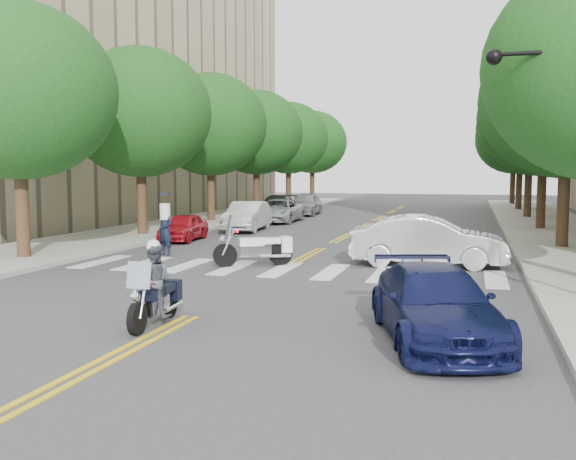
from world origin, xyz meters
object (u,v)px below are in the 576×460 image
at_px(convertible, 428,241).
at_px(sedan_blue, 435,305).
at_px(motorcycle_parked, 260,248).
at_px(motorcycle_police, 155,287).
at_px(officer_standing, 165,231).

relative_size(convertible, sedan_blue, 1.07).
bearing_deg(motorcycle_parked, sedan_blue, -173.35).
distance_m(motorcycle_police, convertible, 10.36).
bearing_deg(officer_standing, convertible, 25.11).
distance_m(motorcycle_parked, sedan_blue, 9.54).
relative_size(officer_standing, sedan_blue, 0.39).
bearing_deg(officer_standing, motorcycle_police, -39.16).
distance_m(motorcycle_police, sedan_blue, 5.33).
xyz_separation_m(officer_standing, sedan_blue, (9.79, -9.00, -0.23)).
xyz_separation_m(officer_standing, convertible, (9.08, 0.00, -0.09)).
xyz_separation_m(motorcycle_parked, officer_standing, (-3.99, 1.42, 0.32)).
bearing_deg(motorcycle_parked, motorcycle_police, 152.74).
bearing_deg(sedan_blue, motorcycle_police, 166.60).
xyz_separation_m(motorcycle_parked, sedan_blue, (5.80, -7.58, 0.08)).
bearing_deg(motorcycle_police, sedan_blue, 179.27).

